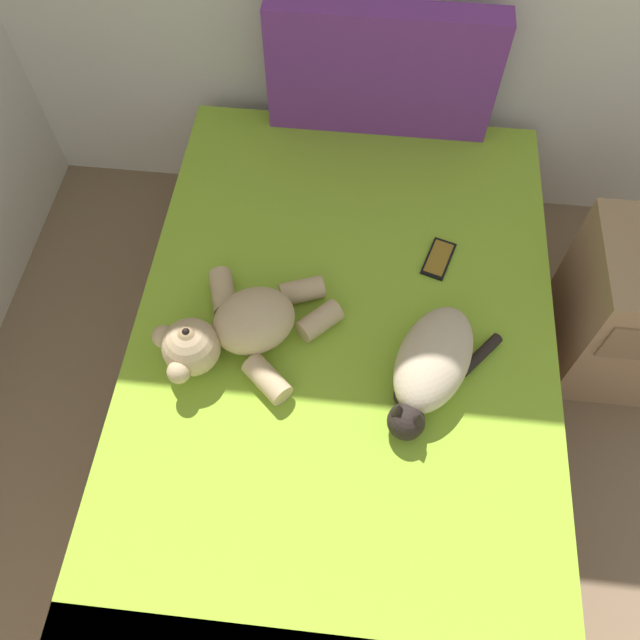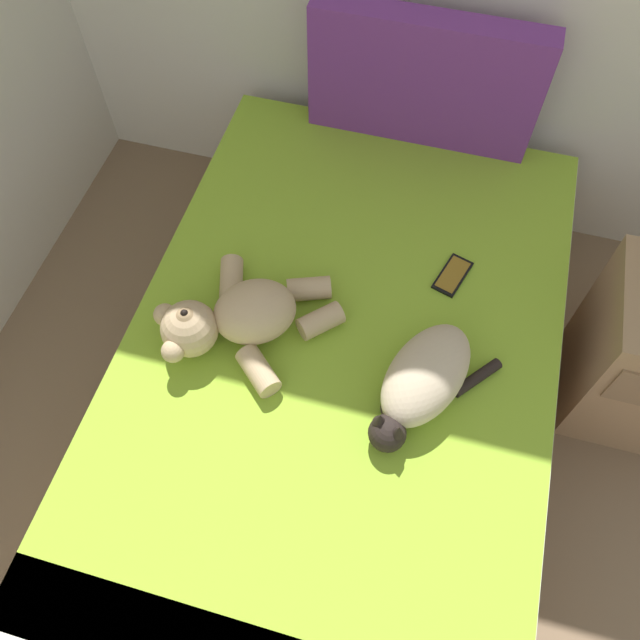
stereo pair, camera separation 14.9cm
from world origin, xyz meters
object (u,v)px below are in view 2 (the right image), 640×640
bed (334,398)px  cell_phone (453,275)px  patterned_cushion (424,80)px  teddy_bear (237,318)px  cat (422,381)px

bed → cell_phone: 0.53m
patterned_cushion → cell_phone: 0.66m
bed → patterned_cushion: patterned_cushion is taller
bed → teddy_bear: bearing=174.9°
cat → teddy_bear: (-0.54, 0.05, 0.00)m
cat → cell_phone: cat is taller
patterned_cushion → cell_phone: size_ratio=4.67×
bed → cat: size_ratio=4.91×
bed → patterned_cushion: size_ratio=2.72×
bed → cell_phone: cell_phone is taller
teddy_bear → cell_phone: 0.67m
patterned_cushion → cell_phone: (0.23, -0.58, -0.22)m
bed → cell_phone: (0.27, 0.38, 0.25)m
bed → cat: 0.40m
cell_phone → bed: bearing=-125.3°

